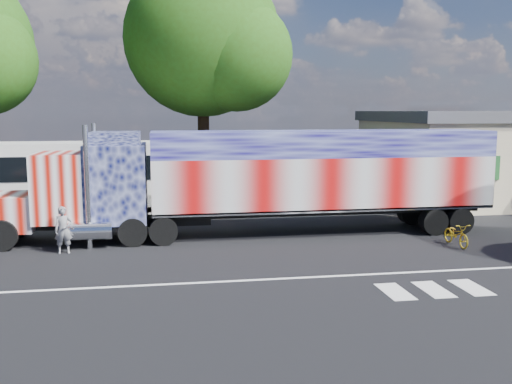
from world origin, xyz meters
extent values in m
plane|color=black|center=(0.00, 0.00, 0.00)|extent=(100.00, 100.00, 0.00)
cube|color=silver|center=(0.00, -3.00, 0.01)|extent=(30.00, 0.15, 0.01)
cube|color=silver|center=(2.80, -4.80, 0.01)|extent=(0.70, 1.60, 0.01)
cube|color=silver|center=(4.00, -4.80, 0.01)|extent=(0.70, 1.60, 0.01)
cube|color=silver|center=(5.20, -4.80, 0.01)|extent=(0.70, 1.60, 0.01)
cube|color=black|center=(-6.69, 3.43, 0.75)|extent=(9.62, 1.07, 0.32)
cube|color=#D57F79|center=(-10.11, 3.43, 1.28)|extent=(2.78, 2.35, 1.39)
cube|color=#D57F79|center=(-7.76, 3.43, 2.24)|extent=(1.92, 2.67, 2.67)
cube|color=black|center=(-8.66, 3.43, 2.73)|extent=(0.06, 2.24, 0.96)
cube|color=#474D7D|center=(-5.62, 3.43, 2.35)|extent=(2.35, 2.67, 3.10)
cube|color=#474D7D|center=(-5.62, 3.43, 4.11)|extent=(1.92, 2.56, 0.53)
cylinder|color=silver|center=(-6.58, 4.85, 2.35)|extent=(0.21, 0.21, 4.70)
cylinder|color=silver|center=(-6.58, 2.02, 2.35)|extent=(0.21, 0.21, 4.70)
cylinder|color=silver|center=(-6.69, 4.82, 0.69)|extent=(1.92, 0.71, 0.71)
cylinder|color=silver|center=(-6.69, 2.05, 0.69)|extent=(1.92, 0.71, 0.71)
cylinder|color=black|center=(-9.79, 2.26, 0.59)|extent=(1.18, 0.37, 1.18)
cylinder|color=black|center=(-9.79, 4.61, 0.59)|extent=(1.18, 0.37, 1.18)
cylinder|color=black|center=(-4.98, 2.31, 0.56)|extent=(1.11, 0.59, 1.11)
cylinder|color=black|center=(-4.98, 4.56, 0.56)|extent=(1.11, 0.59, 1.11)
cylinder|color=black|center=(-3.80, 2.31, 0.56)|extent=(1.11, 0.59, 1.11)
cylinder|color=black|center=(-3.80, 4.56, 0.56)|extent=(1.11, 0.59, 1.11)
cube|color=black|center=(2.93, 3.43, 1.02)|extent=(13.89, 1.18, 0.32)
cube|color=#CE6F70|center=(2.93, 3.43, 2.24)|extent=(14.32, 2.78, 2.14)
cube|color=#4B4C98|center=(2.93, 3.43, 3.85)|extent=(14.32, 2.78, 1.07)
cube|color=silver|center=(2.93, 3.43, 1.18)|extent=(14.32, 2.78, 0.13)
cube|color=silver|center=(10.11, 3.43, 2.78)|extent=(0.04, 2.67, 3.10)
cylinder|color=black|center=(7.53, 2.31, 0.56)|extent=(1.11, 0.59, 1.11)
cylinder|color=black|center=(7.53, 4.56, 0.56)|extent=(1.11, 0.59, 1.11)
cylinder|color=black|center=(8.70, 2.31, 0.56)|extent=(1.11, 0.59, 1.11)
cylinder|color=black|center=(8.70, 4.56, 0.56)|extent=(1.11, 0.59, 1.11)
cube|color=silver|center=(-5.79, 9.04, 1.84)|extent=(12.65, 2.74, 3.69)
cube|color=black|center=(-5.79, 9.04, 2.53)|extent=(12.23, 2.80, 1.16)
cube|color=black|center=(-5.79, 9.04, 0.47)|extent=(12.65, 2.74, 0.26)
cylinder|color=black|center=(-10.53, 7.72, 0.53)|extent=(1.05, 0.32, 1.05)
cylinder|color=black|center=(-10.53, 10.36, 0.53)|extent=(1.05, 0.32, 1.05)
cylinder|color=black|center=(-2.62, 7.72, 0.53)|extent=(1.05, 0.32, 1.05)
cylinder|color=black|center=(-2.62, 10.36, 0.53)|extent=(1.05, 0.32, 1.05)
cylinder|color=black|center=(-1.67, 7.72, 0.53)|extent=(1.05, 0.32, 1.05)
cylinder|color=black|center=(-1.67, 10.36, 0.53)|extent=(1.05, 0.32, 1.05)
cube|color=#1E5926|center=(12.00, 5.96, 2.40)|extent=(1.60, 0.08, 1.20)
imported|color=slate|center=(-7.43, 1.50, 0.87)|extent=(0.70, 0.52, 1.75)
imported|color=gold|center=(7.45, 0.22, 0.45)|extent=(0.63, 1.74, 0.91)
cylinder|color=black|center=(-1.23, 15.03, 3.80)|extent=(0.70, 0.70, 7.60)
sphere|color=#245313|center=(-1.23, 15.03, 9.50)|extent=(9.31, 9.31, 9.31)
sphere|color=#245313|center=(0.63, 13.63, 8.41)|extent=(6.52, 6.52, 6.52)
sphere|color=#245313|center=(-2.63, 16.43, 10.58)|extent=(6.05, 6.05, 6.05)
camera|label=1|loc=(-3.83, -19.91, 5.22)|focal=40.00mm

